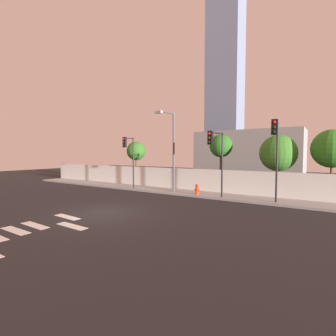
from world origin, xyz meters
TOP-DOWN VIEW (x-y plane):
  - ground_plane at (0.00, 0.00)m, footprint 80.00×80.00m
  - sidewalk at (0.00, 8.20)m, footprint 36.00×2.40m
  - perimeter_wall at (0.00, 9.49)m, footprint 36.00×0.18m
  - crosswalk_marking at (-0.23, -3.67)m, footprint 3.57×4.74m
  - traffic_light_left at (-4.41, 7.05)m, footprint 0.45×1.16m
  - traffic_light_center at (3.80, 6.80)m, footprint 0.59×1.62m
  - traffic_light_right at (7.61, 6.78)m, footprint 0.35×1.73m
  - street_lamp_curbside at (-0.22, 7.47)m, footprint 0.63×2.00m
  - fire_hydrant at (2.02, 7.56)m, footprint 0.44×0.26m
  - roadside_tree_leftmost at (-6.86, 10.94)m, footprint 1.99×1.99m
  - roadside_tree_midleft at (2.60, 10.94)m, footprint 1.95×1.95m
  - roadside_tree_midright at (7.13, 10.94)m, footprint 2.73×2.73m
  - roadside_tree_rightmost at (10.51, 10.94)m, footprint 2.63×2.63m
  - low_building_distant at (1.60, 23.49)m, footprint 13.01×6.00m
  - tower_on_skyline at (-6.10, 35.49)m, footprint 6.01×5.00m

SIDE VIEW (x-z plane):
  - ground_plane at x=0.00m, z-range 0.00..0.00m
  - crosswalk_marking at x=-0.23m, z-range 0.00..0.01m
  - sidewalk at x=0.00m, z-range 0.00..0.15m
  - fire_hydrant at x=2.02m, z-range 0.18..0.96m
  - perimeter_wall at x=0.00m, z-range 0.15..1.95m
  - low_building_distant at x=1.60m, z-range 0.00..6.14m
  - roadside_tree_midright at x=7.13m, z-range 0.95..5.60m
  - traffic_light_left at x=-4.41m, z-range 1.19..5.72m
  - roadside_tree_leftmost at x=-6.86m, z-range 1.25..5.77m
  - traffic_light_center at x=3.80m, z-range 1.22..5.82m
  - roadside_tree_rightmost at x=10.51m, z-range 1.13..6.03m
  - traffic_light_right at x=7.61m, z-range 1.31..6.37m
  - roadside_tree_midleft at x=2.60m, z-range 1.43..6.30m
  - street_lamp_curbside at x=-0.22m, z-range 0.77..7.10m
  - tower_on_skyline at x=-6.10m, z-range 0.00..33.47m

